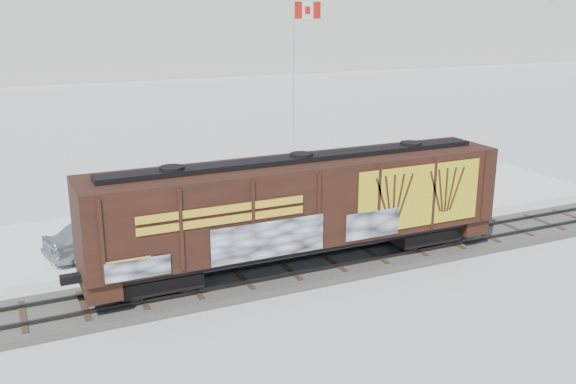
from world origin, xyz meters
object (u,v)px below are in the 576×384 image
flagpole (295,116)px  car_dark (356,196)px  car_white (354,195)px  hopper_railcar (301,205)px  car_silver (102,235)px

flagpole → car_dark: flagpole is taller
flagpole → car_dark: size_ratio=2.11×
car_white → hopper_railcar: bearing=120.0°
car_silver → hopper_railcar: bearing=-144.0°
hopper_railcar → flagpole: flagpole is taller
hopper_railcar → car_white: bearing=45.9°
car_white → flagpole: bearing=-14.5°
car_silver → car_white: bearing=-100.7°
flagpole → car_dark: 8.14m
car_silver → car_dark: car_silver is taller
car_white → car_dark: bearing=150.2°
car_silver → flagpole: bearing=-73.6°
hopper_railcar → car_dark: hopper_railcar is taller
car_white → car_silver: bearing=78.8°
hopper_railcar → car_white: (6.47, 6.68, -2.16)m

